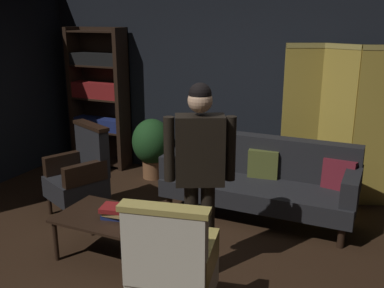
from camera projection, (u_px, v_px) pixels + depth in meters
The scene contains 13 objects.
ground_plane at pixel (156, 265), 4.04m from camera, with size 10.00×10.00×0.00m, color black.
back_wall at pixel (244, 79), 5.78m from camera, with size 7.20×0.10×2.80m, color black.
folding_screen at pixel (336, 122), 5.24m from camera, with size 1.29×0.23×1.90m.
bookshelf at pixel (99, 96), 6.51m from camera, with size 0.90×0.32×2.05m.
velvet_couch at pixel (260, 177), 4.96m from camera, with size 2.12×0.78×0.88m.
coffee_table at pixel (112, 221), 4.08m from camera, with size 1.00×0.64×0.42m.
armchair_gilt_accent at pixel (172, 269), 3.10m from camera, with size 0.68×0.68×1.04m.
armchair_wing_left at pixel (81, 173), 4.97m from camera, with size 0.76×0.76×1.04m.
standing_figure at pixel (200, 165), 3.62m from camera, with size 0.54×0.37×1.70m.
potted_plant at pixel (152, 144), 6.10m from camera, with size 0.55×0.55×0.85m.
book_navy_cloth at pixel (115, 216), 4.03m from camera, with size 0.23×0.15×0.04m, color navy.
book_tan_leather at pixel (115, 212), 4.02m from camera, with size 0.18×0.18×0.04m, color #9E7A47.
book_red_leather at pixel (115, 208), 4.01m from camera, with size 0.24×0.19×0.04m, color maroon.
Camera 1 is at (1.78, -3.10, 2.20)m, focal length 41.15 mm.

